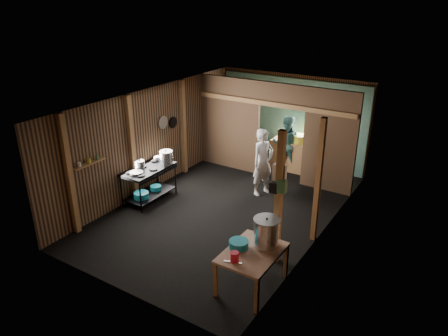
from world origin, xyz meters
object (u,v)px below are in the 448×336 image
Objects in this scene: stock_pot at (266,233)px; pink_bucket at (235,257)px; gas_range at (149,184)px; prep_table at (252,269)px; yellow_tub at (300,139)px; stove_pot_large at (166,158)px; cook at (263,162)px.

pink_bucket is at bearing -107.10° from stock_pot.
prep_table is at bearing -23.13° from gas_range.
yellow_tub is at bearing 104.57° from prep_table.
stock_pot reaches higher than stove_pot_large.
prep_table is 5.37m from yellow_tub.
yellow_tub is (-1.34, 5.16, 0.61)m from prep_table.
pink_bucket is 0.10× the size of cook.
gas_range is at bearing 151.16° from pink_bucket.
gas_range is 4.32m from yellow_tub.
stove_pot_large is 2.38m from cook.
stock_pot is 0.74m from pink_bucket.
cook is at bearing 118.24° from stock_pot.
gas_range is 3.50× the size of yellow_tub.
pink_bucket reaches higher than gas_range.
gas_range is 2.83m from cook.
gas_range is 4.18× the size of stove_pot_large.
stock_pot is at bearing -73.51° from yellow_tub.
cook is at bearing -96.03° from yellow_tub.
pink_bucket is at bearing -77.56° from yellow_tub.
prep_table is 0.68m from stock_pot.
stove_pot_large is 0.63× the size of stock_pot.
stove_pot_large is at bearing 149.65° from prep_table.
yellow_tub is (2.37, 3.58, 0.55)m from gas_range.
stock_pot is at bearing -25.96° from stove_pot_large.
cook reaches higher than stock_pot.
stove_pot_large is 4.22m from pink_bucket.
yellow_tub is at bearing 14.87° from cook.
pink_bucket is at bearing -138.31° from cook.
pink_bucket is at bearing -35.76° from stove_pot_large.
yellow_tub is 1.84m from cook.
stock_pot reaches higher than pink_bucket.
yellow_tub is at bearing 56.49° from gas_range.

